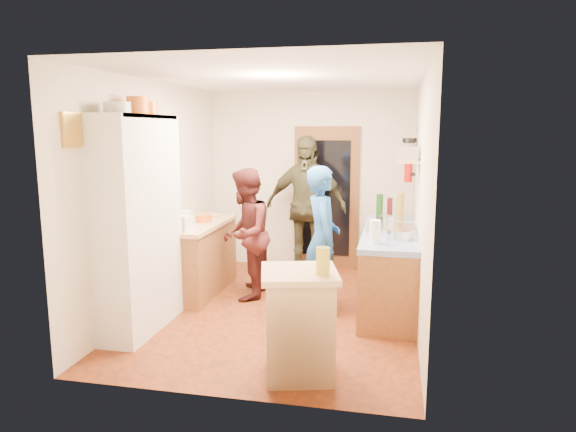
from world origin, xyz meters
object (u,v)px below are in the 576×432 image
(person_hob, at_px, (325,240))
(person_left, at_px, (249,233))
(right_counter_base, at_px, (389,269))
(island_base, at_px, (299,326))
(hutch_body, at_px, (139,224))
(person_back, at_px, (307,206))

(person_hob, distance_m, person_left, 1.04)
(right_counter_base, distance_m, person_hob, 0.92)
(island_base, bearing_deg, hutch_body, 158.54)
(person_hob, relative_size, person_back, 0.84)
(island_base, xyz_separation_m, person_left, (-0.99, 1.91, 0.37))
(hutch_body, bearing_deg, person_hob, 26.42)
(island_base, distance_m, person_left, 2.18)
(right_counter_base, height_order, person_left, person_left)
(island_base, xyz_separation_m, person_back, (-0.46, 3.01, 0.56))
(island_base, bearing_deg, person_left, 117.27)
(person_back, bearing_deg, island_base, -74.97)
(hutch_body, relative_size, person_left, 1.38)
(hutch_body, height_order, person_hob, hutch_body)
(person_left, bearing_deg, right_counter_base, 88.23)
(right_counter_base, xyz_separation_m, person_left, (-1.70, -0.09, 0.38))
(island_base, distance_m, person_hob, 1.64)
(right_counter_base, bearing_deg, island_base, -109.61)
(hutch_body, xyz_separation_m, right_counter_base, (2.50, 1.30, -0.68))
(island_base, height_order, person_left, person_left)
(island_base, relative_size, person_hob, 0.52)
(island_base, xyz_separation_m, person_hob, (0.00, 1.59, 0.40))
(hutch_body, distance_m, right_counter_base, 2.90)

